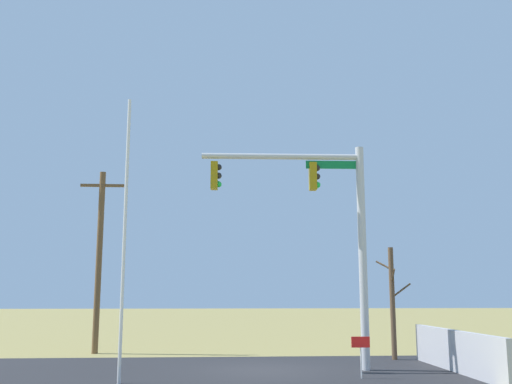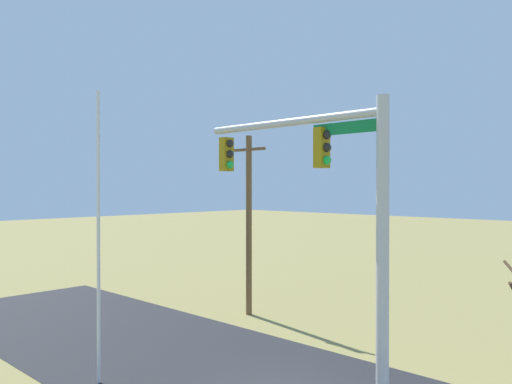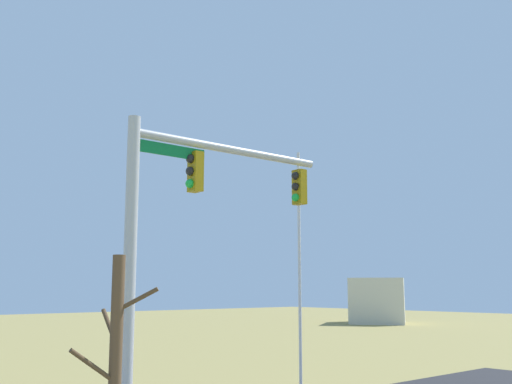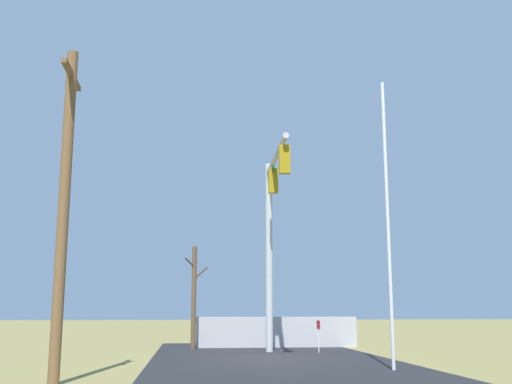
# 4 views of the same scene
# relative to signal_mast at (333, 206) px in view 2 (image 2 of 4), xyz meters

# --- Properties ---
(road_surface) EXTENTS (28.00, 8.00, 0.01)m
(road_surface) POSITION_rel_signal_mast_xyz_m (-6.07, 0.36, -5.12)
(road_surface) COLOR #232326
(road_surface) RESTS_ON ground_plane
(signal_mast) EXTENTS (5.66, 0.46, 7.55)m
(signal_mast) POSITION_rel_signal_mast_xyz_m (0.00, 0.00, 0.00)
(signal_mast) COLOR #B2B5BA
(signal_mast) RESTS_ON ground_plane
(flagpole) EXTENTS (0.10, 0.10, 8.30)m
(flagpole) POSITION_rel_signal_mast_xyz_m (-6.33, -2.47, -0.98)
(flagpole) COLOR silver
(flagpole) RESTS_ON ground_plane
(utility_pole) EXTENTS (1.90, 0.26, 7.81)m
(utility_pole) POSITION_rel_signal_mast_xyz_m (-8.75, 6.07, -1.06)
(utility_pole) COLOR brown
(utility_pole) RESTS_ON ground_plane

